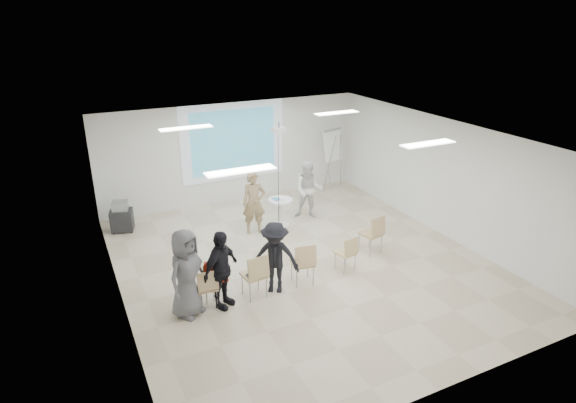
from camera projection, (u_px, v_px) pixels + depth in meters
name	position (u px, v px, depth m)	size (l,w,h in m)	color
floor	(303.00, 265.00, 11.18)	(8.00, 9.00, 0.10)	beige
ceiling	(305.00, 134.00, 10.04)	(8.00, 9.00, 0.10)	white
wall_back	(233.00, 152.00, 14.41)	(8.00, 0.10, 3.00)	silver
wall_left	(112.00, 238.00, 8.96)	(0.10, 9.00, 3.00)	silver
wall_right	(444.00, 177.00, 12.26)	(0.10, 9.00, 3.00)	silver
projection_halo	(234.00, 141.00, 14.23)	(3.20, 0.01, 2.30)	silver
projection_image	(234.00, 142.00, 14.22)	(2.60, 0.01, 1.90)	teal
pedestal_table	(280.00, 211.00, 12.90)	(0.77, 0.77, 0.81)	white
player_left	(254.00, 199.00, 12.38)	(0.69, 0.47, 1.88)	#99835E
player_right	(309.00, 187.00, 13.33)	(0.87, 0.70, 1.81)	white
controller_left	(256.00, 184.00, 12.55)	(0.04, 0.11, 0.04)	white
controller_right	(299.00, 174.00, 13.34)	(0.04, 0.12, 0.04)	silver
chair_far_left	(207.00, 286.00, 9.28)	(0.43, 0.46, 0.86)	tan
chair_left_mid	(214.00, 278.00, 9.54)	(0.50, 0.52, 0.86)	tan
chair_left_inner	(256.00, 273.00, 9.60)	(0.49, 0.52, 0.97)	tan
chair_center	(304.00, 261.00, 10.07)	(0.53, 0.56, 0.97)	tan
chair_right_inner	(348.00, 251.00, 10.65)	(0.45, 0.47, 0.83)	#CFB978
chair_right_far	(374.00, 231.00, 11.40)	(0.55, 0.58, 0.98)	tan
red_jacket	(216.00, 272.00, 9.35)	(0.46, 0.10, 0.44)	#B32816
laptop	(254.00, 273.00, 9.70)	(0.36, 0.26, 0.03)	black
audience_left	(221.00, 265.00, 9.20)	(1.08, 0.65, 1.85)	black
audience_mid	(275.00, 253.00, 9.74)	(1.13, 0.62, 1.75)	black
audience_outer	(186.00, 268.00, 8.94)	(0.96, 0.63, 1.97)	slate
flipchart_easel	(333.00, 146.00, 15.24)	(0.84, 0.66, 2.00)	gray
av_cart	(122.00, 217.00, 12.66)	(0.66, 0.58, 0.83)	black
ceiling_projector	(279.00, 135.00, 11.46)	(0.30, 0.25, 3.00)	white
fluor_panel_nw	(186.00, 128.00, 10.92)	(1.20, 0.30, 0.02)	white
fluor_panel_ne	(337.00, 113.00, 12.55)	(1.20, 0.30, 0.02)	white
fluor_panel_sw	(241.00, 171.00, 8.00)	(1.20, 0.30, 0.02)	white
fluor_panel_se	(428.00, 144.00, 9.63)	(1.20, 0.30, 0.02)	white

